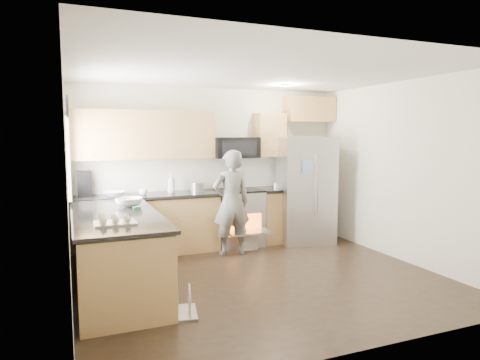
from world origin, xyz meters
name	(u,v)px	position (x,y,z in m)	size (l,w,h in m)	color
ground	(261,278)	(0.00, 0.00, 0.00)	(4.50, 4.50, 0.00)	black
room_shell	(258,147)	(-0.04, 0.02, 1.67)	(4.54, 4.04, 2.62)	silver
back_cabinet_run	(181,190)	(-0.59, 1.75, 0.96)	(4.45, 0.64, 2.50)	#AB8544
peninsula	(117,252)	(-1.75, 0.25, 0.46)	(0.96, 2.36, 1.03)	#AB8544
stove_range	(238,205)	(0.35, 1.69, 0.68)	(0.76, 0.97, 1.79)	#B7B7BC
refrigerator	(306,190)	(1.50, 1.45, 0.90)	(0.98, 0.83, 1.80)	#B7B7BC
person	(231,203)	(0.05, 1.19, 0.80)	(0.59, 0.38, 1.61)	slate
dish_rack	(171,307)	(-1.32, -0.69, 0.09)	(0.58, 0.50, 0.32)	#B7B7BC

